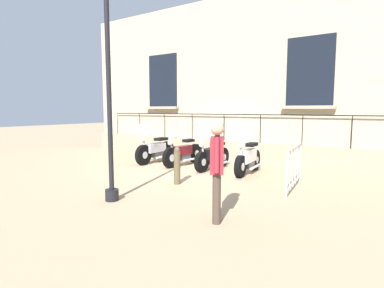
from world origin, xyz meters
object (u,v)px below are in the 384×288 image
(motorcycle_silver, at_px, (156,150))
(motorcycle_white, at_px, (248,159))
(motorcycle_black, at_px, (212,156))
(crowd_barrier, at_px, (294,166))
(lamppost, at_px, (107,33))
(motorcycle_maroon, at_px, (183,153))
(pedestrian_standing, at_px, (217,166))
(bollard, at_px, (177,165))

(motorcycle_silver, xyz_separation_m, motorcycle_white, (-0.04, 3.57, -0.01))
(motorcycle_black, xyz_separation_m, crowd_barrier, (1.13, 2.89, 0.13))
(motorcycle_black, xyz_separation_m, lamppost, (4.16, -0.02, 2.99))
(motorcycle_maroon, bearing_deg, lamppost, 15.45)
(lamppost, xyz_separation_m, crowd_barrier, (-3.03, 2.91, -2.86))
(motorcycle_black, distance_m, pedestrian_standing, 4.73)
(motorcycle_silver, relative_size, motorcycle_white, 1.04)
(lamppost, relative_size, bollard, 5.12)
(lamppost, relative_size, crowd_barrier, 2.63)
(motorcycle_silver, distance_m, motorcycle_black, 2.36)
(crowd_barrier, distance_m, bollard, 2.86)
(motorcycle_silver, distance_m, lamppost, 5.61)
(motorcycle_black, height_order, bollard, motorcycle_black)
(motorcycle_maroon, xyz_separation_m, pedestrian_standing, (4.09, 3.61, 0.56))
(motorcycle_maroon, relative_size, crowd_barrier, 1.07)
(motorcycle_silver, distance_m, pedestrian_standing, 6.26)
(motorcycle_white, distance_m, pedestrian_standing, 4.25)
(pedestrian_standing, bearing_deg, motorcycle_maroon, -138.52)
(motorcycle_maroon, height_order, pedestrian_standing, pedestrian_standing)
(motorcycle_silver, bearing_deg, motorcycle_black, 90.39)
(bollard, bearing_deg, motorcycle_white, 156.62)
(crowd_barrier, bearing_deg, motorcycle_maroon, -106.32)
(motorcycle_maroon, xyz_separation_m, crowd_barrier, (1.19, 4.08, 0.15))
(bollard, relative_size, pedestrian_standing, 0.56)
(motorcycle_black, relative_size, motorcycle_white, 0.96)
(motorcycle_black, bearing_deg, motorcycle_maroon, -93.12)
(motorcycle_white, distance_m, bollard, 2.44)
(crowd_barrier, height_order, bollard, crowd_barrier)
(lamppost, distance_m, bollard, 3.53)
(motorcycle_silver, relative_size, bollard, 2.16)
(motorcycle_silver, height_order, lamppost, lamppost)
(bollard, bearing_deg, lamppost, -7.81)
(motorcycle_maroon, height_order, motorcycle_black, motorcycle_black)
(bollard, bearing_deg, motorcycle_silver, -130.17)
(motorcycle_maroon, distance_m, bollard, 2.69)
(motorcycle_black, bearing_deg, lamppost, -0.26)
(lamppost, relative_size, pedestrian_standing, 2.86)
(lamppost, height_order, pedestrian_standing, lamppost)
(motorcycle_black, bearing_deg, bollard, 6.36)
(bollard, bearing_deg, motorcycle_black, -173.64)
(lamppost, bearing_deg, motorcycle_silver, -150.51)
(motorcycle_white, height_order, lamppost, lamppost)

